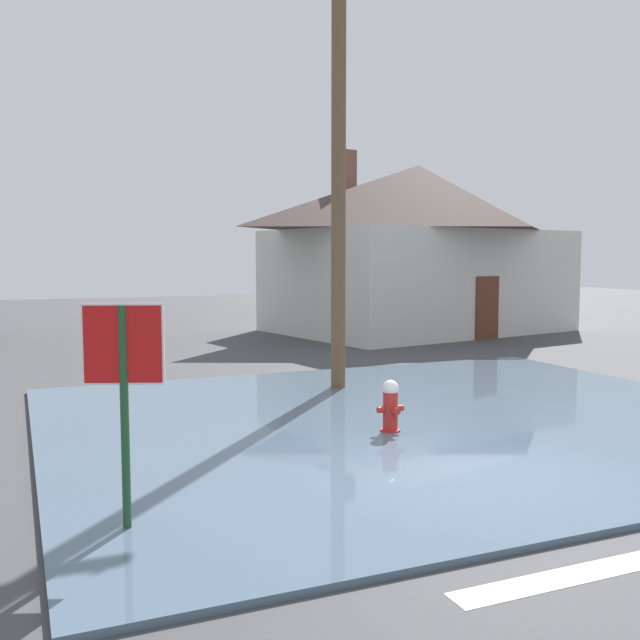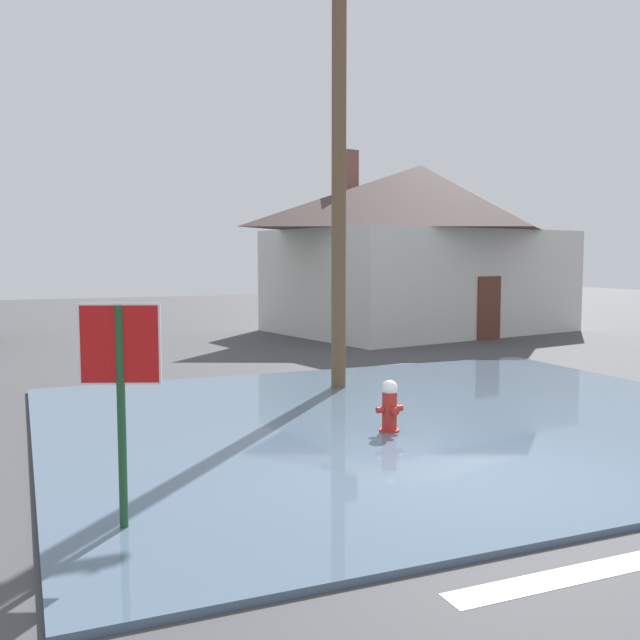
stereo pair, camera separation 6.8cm
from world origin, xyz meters
name	(u,v)px [view 1 (the left image)]	position (x,y,z in m)	size (l,w,h in m)	color
ground_plane	(472,486)	(0.00, 0.00, -0.05)	(80.00, 80.00, 0.10)	#424244
flood_puddle	(418,417)	(1.08, 3.03, 0.04)	(11.56, 9.77, 0.07)	#4C6075
stop_sign_near	(124,371)	(-3.94, -0.02, 1.57)	(0.72, 0.30, 2.20)	#1E4C28
fire_hydrant	(390,408)	(0.17, 2.29, 0.41)	(0.42, 0.36, 0.83)	#AD231E
utility_pole	(339,161)	(0.93, 5.80, 4.45)	(1.60, 0.28, 8.55)	brown
house	(418,245)	(8.27, 15.08, 3.01)	(11.34, 8.83, 6.25)	beige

